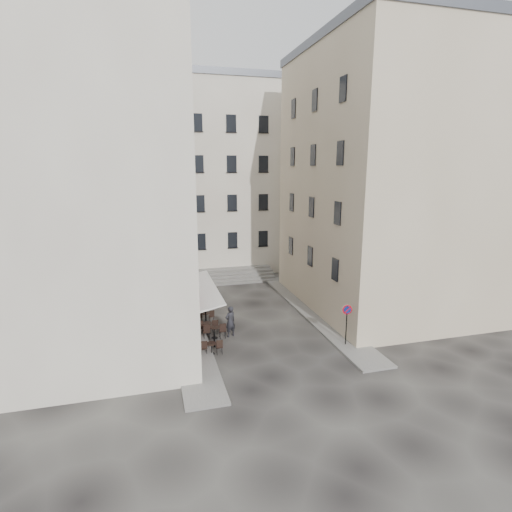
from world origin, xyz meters
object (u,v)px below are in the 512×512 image
object	(u,v)px
bistro_table_a	(211,347)
pedestrian	(230,321)
no_parking_sign	(347,317)
bistro_table_b	(214,331)

from	to	relation	value
bistro_table_a	pedestrian	world-z (taller)	pedestrian
pedestrian	no_parking_sign	bearing A→B (deg)	128.03
bistro_table_b	no_parking_sign	bearing A→B (deg)	-22.91
no_parking_sign	pedestrian	world-z (taller)	no_parking_sign
no_parking_sign	pedestrian	xyz separation A→B (m)	(-6.20, 3.13, -0.82)
no_parking_sign	bistro_table_b	bearing A→B (deg)	166.90
bistro_table_a	bistro_table_b	bearing A→B (deg)	76.35
bistro_table_a	bistro_table_b	world-z (taller)	bistro_table_b
pedestrian	bistro_table_a	bearing A→B (deg)	29.71
bistro_table_a	pedestrian	bearing A→B (deg)	54.89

